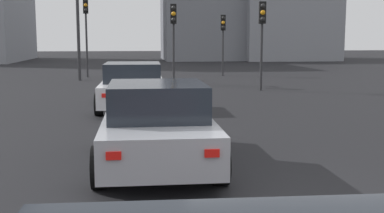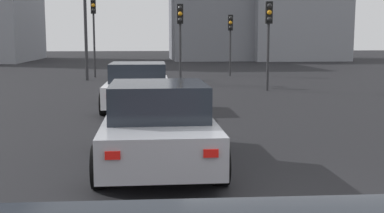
{
  "view_description": "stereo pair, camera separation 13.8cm",
  "coord_description": "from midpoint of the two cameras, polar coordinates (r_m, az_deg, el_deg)",
  "views": [
    {
      "loc": [
        -5.97,
        1.84,
        2.18
      ],
      "look_at": [
        0.99,
        0.94,
        1.2
      ],
      "focal_mm": 45.73,
      "sensor_mm": 36.0,
      "label": 1
    },
    {
      "loc": [
        -5.99,
        1.7,
        2.18
      ],
      "look_at": [
        0.99,
        0.94,
        1.2
      ],
      "focal_mm": 45.73,
      "sensor_mm": 36.0,
      "label": 2
    }
  ],
  "objects": [
    {
      "name": "car_white_right_lead",
      "position": [
        15.4,
        -6.03,
        2.4
      ],
      "size": [
        4.65,
        2.22,
        1.44
      ],
      "rotation": [
        0.0,
        0.0,
        -0.03
      ],
      "color": "silver",
      "rests_on": "ground_plane"
    },
    {
      "name": "car_silver_right_second",
      "position": [
        8.39,
        -3.46,
        -2.2
      ],
      "size": [
        4.16,
        2.06,
        1.45
      ],
      "rotation": [
        0.0,
        0.0,
        -0.02
      ],
      "color": "#A8AAB2",
      "rests_on": "ground_plane"
    },
    {
      "name": "traffic_light_near_left",
      "position": [
        22.84,
        -1.21,
        9.26
      ],
      "size": [
        0.32,
        0.29,
        3.75
      ],
      "rotation": [
        0.0,
        0.0,
        3.07
      ],
      "color": "#2D2D30",
      "rests_on": "ground_plane"
    },
    {
      "name": "traffic_light_near_right",
      "position": [
        28.11,
        -11.26,
        9.84
      ],
      "size": [
        0.32,
        0.3,
        4.44
      ],
      "rotation": [
        0.0,
        0.0,
        3.25
      ],
      "color": "#2D2D30",
      "rests_on": "ground_plane"
    },
    {
      "name": "traffic_light_far_left",
      "position": [
        20.65,
        9.13,
        9.18
      ],
      "size": [
        0.32,
        0.3,
        3.68
      ],
      "rotation": [
        0.0,
        0.0,
        3.03
      ],
      "color": "#2D2D30",
      "rests_on": "ground_plane"
    },
    {
      "name": "traffic_light_far_right",
      "position": [
        28.72,
        4.64,
        8.67
      ],
      "size": [
        0.33,
        0.31,
        3.53
      ],
      "rotation": [
        0.0,
        0.0,
        2.99
      ],
      "color": "#2D2D30",
      "rests_on": "ground_plane"
    },
    {
      "name": "street_lamp_kerbside",
      "position": [
        26.2,
        -12.23,
        11.63
      ],
      "size": [
        0.56,
        0.36,
        6.61
      ],
      "color": "#2D2D30",
      "rests_on": "ground_plane"
    },
    {
      "name": "building_facade_center",
      "position": [
        50.96,
        2.55,
        10.42
      ],
      "size": [
        8.93,
        8.51,
        8.77
      ],
      "primitive_type": "cube",
      "color": "slate",
      "rests_on": "ground_plane"
    }
  ]
}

